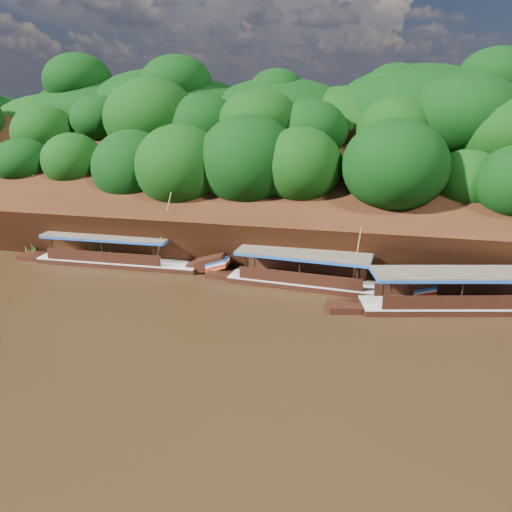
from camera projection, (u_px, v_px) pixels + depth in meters
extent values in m
plane|color=black|center=(250.00, 337.00, 25.51)|extent=(160.00, 160.00, 0.00)
cube|color=black|center=(299.00, 206.00, 39.23)|extent=(120.00, 16.12, 13.64)
cube|color=black|center=(313.00, 219.00, 49.57)|extent=(120.00, 24.00, 12.00)
ellipsoid|color=#0B440F|center=(11.00, 124.00, 49.68)|extent=(20.00, 10.00, 8.00)
ellipsoid|color=#0B440F|center=(222.00, 204.00, 39.63)|extent=(18.00, 8.00, 6.40)
ellipsoid|color=#0B440F|center=(312.00, 126.00, 43.95)|extent=(24.00, 11.00, 8.40)
cube|color=black|center=(466.00, 310.00, 28.77)|extent=(12.19, 4.80, 0.85)
cube|color=silver|center=(466.00, 303.00, 28.65)|extent=(12.20, 4.86, 0.09)
cube|color=#4E4437|center=(457.00, 273.00, 28.07)|extent=(9.72, 4.50, 0.11)
cube|color=#1A4AA9|center=(457.00, 275.00, 28.11)|extent=(9.72, 4.50, 0.17)
cube|color=black|center=(312.00, 287.00, 32.19)|extent=(11.06, 2.85, 0.82)
cube|color=silver|center=(313.00, 281.00, 32.07)|extent=(11.06, 2.91, 0.09)
cube|color=black|center=(413.00, 288.00, 30.20)|extent=(2.70, 1.70, 1.54)
cube|color=#1A4AA9|center=(425.00, 285.00, 29.92)|extent=(1.46, 1.66, 0.56)
cube|color=red|center=(424.00, 290.00, 30.01)|extent=(1.46, 1.66, 0.56)
cube|color=#4E4437|center=(303.00, 253.00, 31.71)|extent=(8.72, 2.97, 0.11)
cube|color=#1A4AA9|center=(303.00, 255.00, 31.75)|extent=(8.72, 2.97, 0.16)
cylinder|color=tan|center=(356.00, 257.00, 30.14)|extent=(0.42, 0.95, 4.03)
cube|color=black|center=(120.00, 265.00, 36.35)|extent=(12.07, 2.29, 0.82)
cube|color=silver|center=(119.00, 260.00, 36.23)|extent=(12.07, 2.35, 0.09)
cube|color=black|center=(208.00, 263.00, 34.81)|extent=(2.86, 1.57, 1.62)
cube|color=#1A4AA9|center=(218.00, 260.00, 34.58)|extent=(1.51, 1.60, 0.60)
cube|color=red|center=(218.00, 264.00, 34.67)|extent=(1.51, 1.60, 0.60)
cube|color=#4E4437|center=(107.00, 235.00, 35.82)|extent=(9.47, 2.53, 0.11)
cube|color=#1A4AA9|center=(107.00, 237.00, 35.85)|extent=(9.47, 2.53, 0.16)
cylinder|color=tan|center=(163.00, 228.00, 34.53)|extent=(1.31, 0.64, 5.05)
cone|color=#2E731C|center=(31.00, 245.00, 38.41)|extent=(1.50, 1.50, 1.61)
cone|color=#2E731C|center=(101.00, 250.00, 36.83)|extent=(1.50, 1.50, 1.71)
cone|color=#2E731C|center=(209.00, 257.00, 35.41)|extent=(1.50, 1.50, 1.62)
cone|color=#2E731C|center=(301.00, 263.00, 34.19)|extent=(1.50, 1.50, 1.67)
cone|color=#2E731C|center=(395.00, 268.00, 32.97)|extent=(1.50, 1.50, 1.84)
cone|color=#2E731C|center=(482.00, 280.00, 30.76)|extent=(1.50, 1.50, 1.82)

